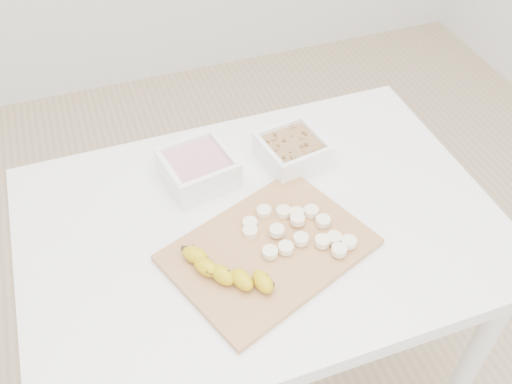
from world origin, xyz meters
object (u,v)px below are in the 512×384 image
object	(u,v)px
bowl_yogurt	(198,168)
banana	(229,271)
bowl_granola	(292,150)
cutting_board	(269,250)
table	(261,250)

from	to	relation	value
bowl_yogurt	banana	bearing A→B (deg)	-94.30
bowl_granola	banana	world-z (taller)	bowl_granola
bowl_yogurt	bowl_granola	size ratio (longest dim) A/B	1.08
bowl_granola	banana	xyz separation A→B (m)	(-0.24, -0.28, -0.00)
banana	bowl_granola	bearing A→B (deg)	15.70
bowl_granola	cutting_board	distance (m)	0.28
table	bowl_yogurt	size ratio (longest dim) A/B	5.86
table	cutting_board	distance (m)	0.13
table	banana	distance (m)	0.21
table	cutting_board	bearing A→B (deg)	-98.87
table	banana	world-z (taller)	banana
table	bowl_granola	xyz separation A→B (m)	(0.13, 0.15, 0.13)
bowl_granola	cutting_board	xyz separation A→B (m)	(-0.15, -0.24, -0.03)
bowl_yogurt	banana	size ratio (longest dim) A/B	0.90
bowl_yogurt	banana	distance (m)	0.29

